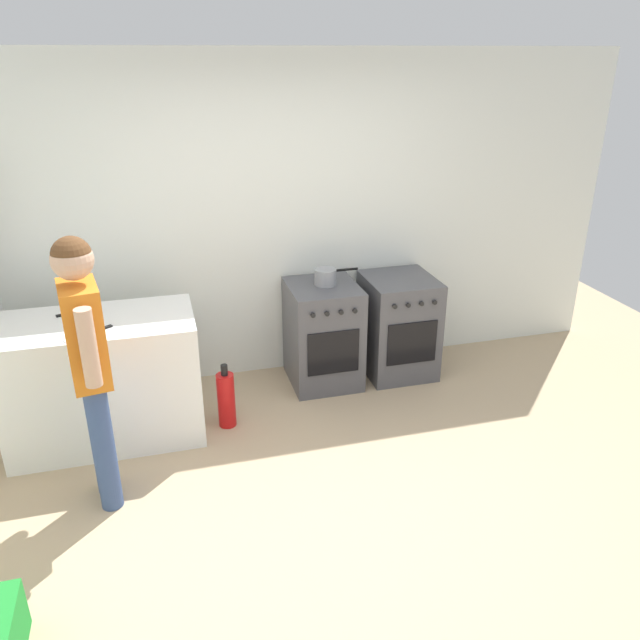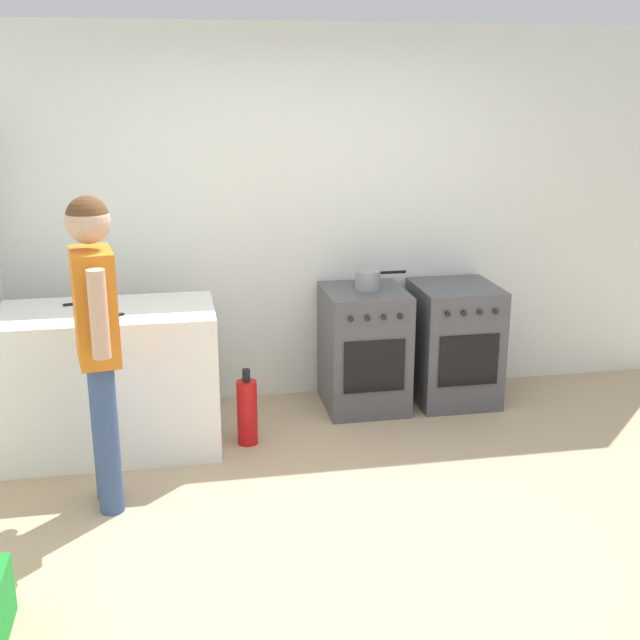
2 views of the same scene
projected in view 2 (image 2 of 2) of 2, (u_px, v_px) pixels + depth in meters
name	position (u px, v px, depth m)	size (l,w,h in m)	color
ground_plane	(368.00, 524.00, 4.18)	(8.00, 8.00, 0.00)	tan
back_wall	(305.00, 217.00, 5.65)	(6.00, 0.10, 2.60)	silver
counter_unit	(111.00, 380.00, 4.95)	(1.30, 0.70, 0.90)	white
oven_left	(364.00, 348.00, 5.61)	(0.55, 0.62, 0.85)	#4C4C51
oven_right	(454.00, 343.00, 5.72)	(0.56, 0.62, 0.85)	#4C4C51
pot	(368.00, 280.00, 5.49)	(0.36, 0.18, 0.13)	gray
knife_carving	(100.00, 319.00, 4.62)	(0.29, 0.20, 0.01)	silver
knife_utility	(82.00, 303.00, 4.95)	(0.25, 0.10, 0.01)	silver
person	(96.00, 327.00, 4.10)	(0.25, 0.56, 1.68)	#384C7A
fire_extinguisher	(247.00, 411.00, 5.06)	(0.13, 0.13, 0.50)	red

